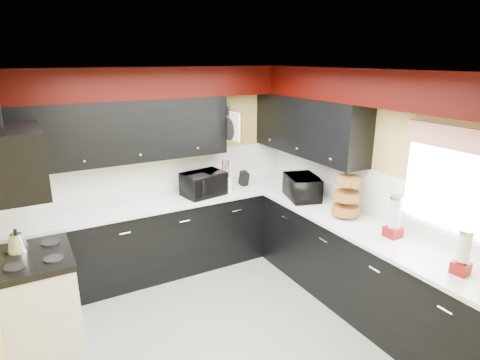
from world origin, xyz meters
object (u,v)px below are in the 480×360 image
Objects in this scene: toaster_oven at (204,184)px; microwave at (302,187)px; knife_block at (244,179)px; kettle at (17,242)px; utensil_crock at (226,185)px.

toaster_oven is 0.98× the size of microwave.
microwave is (1.00, -0.70, -0.00)m from toaster_oven.
knife_block is at bearing -0.99° from toaster_oven.
kettle is (-2.08, -0.54, -0.08)m from toaster_oven.
toaster_oven reaches higher than microwave.
toaster_oven reaches higher than kettle.
kettle is at bearing -167.37° from utensil_crock.
toaster_oven is 2.61× the size of knife_block.
microwave is 2.80× the size of kettle.
toaster_oven is at bearing 178.52° from utensil_crock.
microwave is at bearing -44.79° from utensil_crock.
knife_block is 1.05× the size of kettle.
toaster_oven is at bearing -171.86° from knife_block.
kettle is at bearing -174.88° from toaster_oven.
utensil_crock is at bearing -10.95° from toaster_oven.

